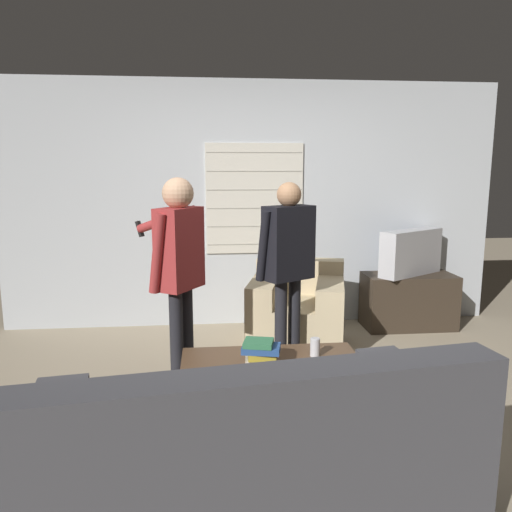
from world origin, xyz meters
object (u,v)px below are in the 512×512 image
tv (411,252)px  soda_can (315,347)px  person_right_standing (288,255)px  spare_remote (274,365)px  armchair_beige (297,312)px  coffee_table (271,365)px  person_left_standing (178,259)px  couch_blue (251,470)px  book_stack (261,352)px

tv → soda_can: (-1.39, -1.78, -0.32)m
person_right_standing → spare_remote: (-0.23, -0.92, -0.54)m
armchair_beige → coffee_table: armchair_beige is taller
tv → soda_can: tv is taller
armchair_beige → person_left_standing: 1.50m
tv → person_right_standing: (-1.46, -1.02, 0.17)m
couch_blue → tv: size_ratio=2.60×
tv → armchair_beige: bearing=-12.7°
couch_blue → soda_can: 1.24m
armchair_beige → person_right_standing: bearing=86.0°
coffee_table → spare_remote: bearing=-90.2°
person_left_standing → book_stack: size_ratio=5.96×
armchair_beige → coffee_table: bearing=87.4°
coffee_table → person_right_standing: bearing=73.8°
spare_remote → book_stack: bearing=111.0°
soda_can → spare_remote: (-0.30, -0.16, -0.05)m
person_right_standing → couch_blue: bearing=-134.6°
coffee_table → soda_can: (0.30, 0.03, 0.10)m
spare_remote → coffee_table: bearing=53.0°
tv → book_stack: bearing=14.7°
person_right_standing → person_left_standing: bearing=166.5°
tv → book_stack: size_ratio=2.89×
armchair_beige → couch_blue: bearing=89.7°
person_left_standing → book_stack: (0.54, -0.60, -0.51)m
tv → spare_remote: bearing=16.7°
couch_blue → coffee_table: size_ratio=1.71×
book_stack → person_left_standing: bearing=132.0°
person_left_standing → person_right_standing: 0.89m
armchair_beige → person_right_standing: person_right_standing is taller
book_stack → soda_can: (0.38, 0.11, -0.02)m
coffee_table → soda_can: soda_can is taller
person_left_standing → spare_remote: bearing=-103.3°
couch_blue → person_left_standing: person_left_standing is taller
tv → book_stack: (-1.77, -1.88, -0.30)m
person_right_standing → soda_can: 0.91m
person_left_standing → coffee_table: bearing=-97.2°
couch_blue → coffee_table: bearing=70.1°
person_left_standing → person_right_standing: (0.85, 0.26, -0.04)m
tv → book_stack: 2.60m
couch_blue → book_stack: bearing=73.6°
person_right_standing → soda_can: size_ratio=12.36×
person_right_standing → spare_remote: size_ratio=12.16×
tv → person_left_standing: bearing=-3.1°
soda_can → person_left_standing: bearing=151.7°
coffee_table → soda_can: size_ratio=9.38×
coffee_table → book_stack: (-0.08, -0.07, 0.12)m
armchair_beige → person_left_standing: person_left_standing is taller
book_stack → spare_remote: size_ratio=2.10×
coffee_table → book_stack: size_ratio=4.40×
book_stack → person_right_standing: bearing=70.3°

